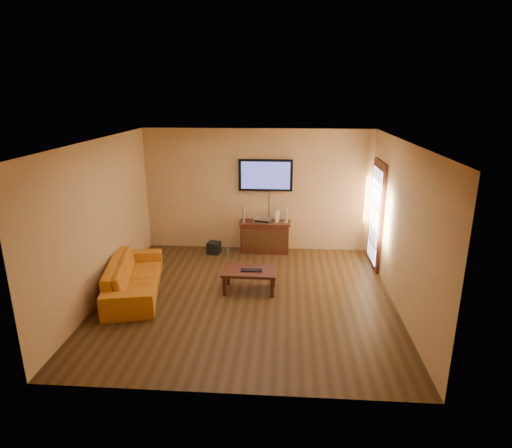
# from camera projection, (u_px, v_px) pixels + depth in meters

# --- Properties ---
(ground_plane) EXTENTS (5.00, 5.00, 0.00)m
(ground_plane) POSITION_uv_depth(u_px,v_px,m) (248.00, 297.00, 7.47)
(ground_plane) COLOR #37230F
(ground_plane) RESTS_ON ground
(room_walls) EXTENTS (5.00, 5.00, 5.00)m
(room_walls) POSITION_uv_depth(u_px,v_px,m) (250.00, 195.00, 7.57)
(room_walls) COLOR tan
(room_walls) RESTS_ON ground
(french_door) EXTENTS (0.07, 1.02, 2.22)m
(french_door) POSITION_uv_depth(u_px,v_px,m) (376.00, 216.00, 8.61)
(french_door) COLOR #39160D
(french_door) RESTS_ON ground
(media_console) EXTENTS (1.12, 0.43, 0.70)m
(media_console) POSITION_uv_depth(u_px,v_px,m) (265.00, 237.00, 9.52)
(media_console) COLOR #39160D
(media_console) RESTS_ON ground
(television) EXTENTS (1.18, 0.08, 0.70)m
(television) POSITION_uv_depth(u_px,v_px,m) (266.00, 175.00, 9.29)
(television) COLOR black
(television) RESTS_ON ground
(coffee_table) EXTENTS (0.97, 0.59, 0.40)m
(coffee_table) POSITION_uv_depth(u_px,v_px,m) (249.00, 273.00, 7.63)
(coffee_table) COLOR #39160D
(coffee_table) RESTS_ON ground
(sofa) EXTENTS (1.06, 2.21, 0.83)m
(sofa) POSITION_uv_depth(u_px,v_px,m) (134.00, 271.00, 7.53)
(sofa) COLOR #C97116
(sofa) RESTS_ON ground
(speaker_left) EXTENTS (0.09, 0.09, 0.34)m
(speaker_left) POSITION_uv_depth(u_px,v_px,m) (244.00, 215.00, 9.38)
(speaker_left) COLOR silver
(speaker_left) RESTS_ON media_console
(speaker_right) EXTENTS (0.09, 0.09, 0.33)m
(speaker_right) POSITION_uv_depth(u_px,v_px,m) (286.00, 216.00, 9.36)
(speaker_right) COLOR silver
(speaker_right) RESTS_ON media_console
(av_receiver) EXTENTS (0.42, 0.34, 0.09)m
(av_receiver) POSITION_uv_depth(u_px,v_px,m) (263.00, 220.00, 9.40)
(av_receiver) COLOR silver
(av_receiver) RESTS_ON media_console
(game_console) EXTENTS (0.09, 0.17, 0.23)m
(game_console) POSITION_uv_depth(u_px,v_px,m) (278.00, 217.00, 9.40)
(game_console) COLOR white
(game_console) RESTS_ON media_console
(subwoofer) EXTENTS (0.31, 0.31, 0.26)m
(subwoofer) POSITION_uv_depth(u_px,v_px,m) (214.00, 248.00, 9.48)
(subwoofer) COLOR black
(subwoofer) RESTS_ON ground
(bottle) EXTENTS (0.08, 0.08, 0.22)m
(bottle) POSITION_uv_depth(u_px,v_px,m) (228.00, 252.00, 9.31)
(bottle) COLOR white
(bottle) RESTS_ON ground
(keyboard) EXTENTS (0.39, 0.16, 0.02)m
(keyboard) POSITION_uv_depth(u_px,v_px,m) (251.00, 270.00, 7.57)
(keyboard) COLOR black
(keyboard) RESTS_ON coffee_table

